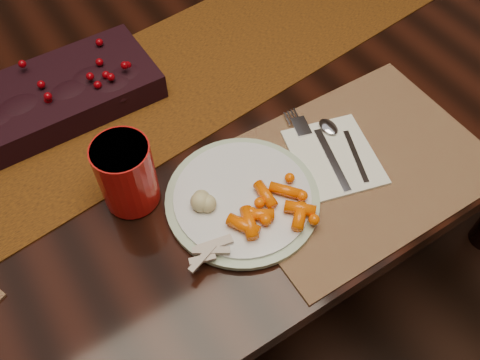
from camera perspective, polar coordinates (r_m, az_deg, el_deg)
floor at (r=1.60m, az=-5.20°, el=-9.33°), size 5.00×5.00×0.00m
dining_table at (r=1.27m, az=-6.46°, el=-1.92°), size 1.80×1.00×0.75m
table_runner at (r=0.97m, az=-11.23°, el=9.16°), size 1.55×0.48×0.00m
centerpiece at (r=0.97m, az=-19.61°, el=9.45°), size 0.34×0.17×0.07m
placemat_main at (r=0.87m, az=12.91°, el=1.69°), size 0.43×0.32×0.00m
dinner_plate at (r=0.80m, az=0.27°, el=-2.05°), size 0.31×0.31×0.01m
baby_carrots at (r=0.77m, az=2.97°, el=-3.32°), size 0.13×0.11×0.02m
mashed_potatoes at (r=0.78m, az=-3.50°, el=-0.79°), size 0.09×0.08×0.04m
turkey_shreds at (r=0.74m, az=-3.58°, el=-7.76°), size 0.08×0.07×0.01m
napkin at (r=0.87m, az=10.49°, el=2.58°), size 0.17×0.19×0.01m
fork at (r=0.87m, az=9.40°, el=3.27°), size 0.07×0.17×0.00m
spoon at (r=0.88m, az=11.91°, el=3.68°), size 0.08×0.14×0.00m
red_cup at (r=0.78m, az=-12.64°, el=0.65°), size 0.09×0.09×0.12m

